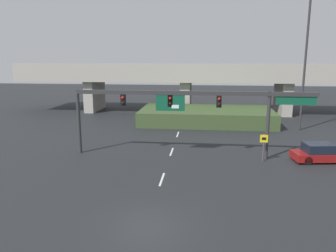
{
  "coord_description": "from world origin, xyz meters",
  "views": [
    {
      "loc": [
        2.69,
        -14.47,
        8.03
      ],
      "look_at": [
        0.0,
        9.68,
        2.86
      ],
      "focal_mm": 35.0,
      "sensor_mm": 36.0,
      "label": 1
    }
  ],
  "objects_px": {
    "parked_sedan_near_right": "(320,153)",
    "speed_limit_sign": "(264,144)",
    "highway_light_pole_near": "(307,43)",
    "signal_gantry": "(187,102)"
  },
  "relations": [
    {
      "from": "parked_sedan_near_right",
      "to": "speed_limit_sign",
      "type": "bearing_deg",
      "value": 178.54
    },
    {
      "from": "parked_sedan_near_right",
      "to": "signal_gantry",
      "type": "bearing_deg",
      "value": 170.79
    },
    {
      "from": "speed_limit_sign",
      "to": "highway_light_pole_near",
      "type": "distance_m",
      "value": 15.5
    },
    {
      "from": "signal_gantry",
      "to": "highway_light_pole_near",
      "type": "bearing_deg",
      "value": 42.92
    },
    {
      "from": "parked_sedan_near_right",
      "to": "highway_light_pole_near",
      "type": "bearing_deg",
      "value": 74.16
    },
    {
      "from": "highway_light_pole_near",
      "to": "speed_limit_sign",
      "type": "bearing_deg",
      "value": -116.78
    },
    {
      "from": "signal_gantry",
      "to": "speed_limit_sign",
      "type": "distance_m",
      "value": 6.74
    },
    {
      "from": "signal_gantry",
      "to": "speed_limit_sign",
      "type": "height_order",
      "value": "signal_gantry"
    },
    {
      "from": "signal_gantry",
      "to": "parked_sedan_near_right",
      "type": "relative_size",
      "value": 4.33
    },
    {
      "from": "speed_limit_sign",
      "to": "parked_sedan_near_right",
      "type": "bearing_deg",
      "value": 6.47
    }
  ]
}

